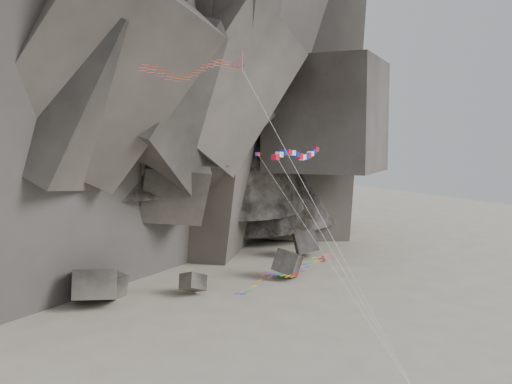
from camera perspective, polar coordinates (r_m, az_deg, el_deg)
ground at (r=62.43m, az=5.24°, el=-17.92°), size 260.00×260.00×0.00m
headland at (r=119.11m, az=-18.33°, el=14.42°), size 110.00×70.00×84.00m
boulder_field at (r=84.36m, az=-17.69°, el=-9.87°), size 76.07×15.69×8.29m
delta_kite at (r=49.95m, az=-6.82°, el=12.10°), size 20.99×13.13×31.21m
banner_kite at (r=60.32m, az=4.27°, el=3.71°), size 10.01×17.50×22.06m
parafoil_kite at (r=59.32m, az=2.46°, el=-8.18°), size 14.05×14.28×10.40m
pennant_kite at (r=56.60m, az=3.65°, el=-1.50°), size 6.85×15.68×21.73m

